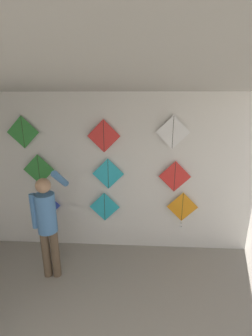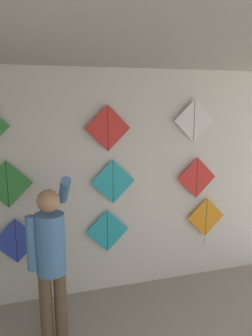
# 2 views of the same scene
# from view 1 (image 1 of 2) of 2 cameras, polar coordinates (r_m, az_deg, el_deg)

# --- Properties ---
(back_panel) EXTENTS (5.15, 0.06, 2.80)m
(back_panel) POSITION_cam_1_polar(r_m,az_deg,el_deg) (3.98, -5.09, -1.82)
(back_panel) COLOR silver
(back_panel) RESTS_ON ground
(ceiling_slab) EXTENTS (5.15, 4.79, 0.04)m
(ceiling_slab) POSITION_cam_1_polar(r_m,az_deg,el_deg) (1.81, -16.06, 21.43)
(ceiling_slab) COLOR #A8A399
(shopkeeper) EXTENTS (0.44, 0.61, 1.73)m
(shopkeeper) POSITION_cam_1_polar(r_m,az_deg,el_deg) (3.59, -19.35, -12.28)
(shopkeeper) COLOR brown
(shopkeeper) RESTS_ON ground
(kite_0) EXTENTS (0.55, 0.01, 0.55)m
(kite_0) POSITION_cam_1_polar(r_m,az_deg,el_deg) (4.40, -19.75, -8.91)
(kite_0) COLOR blue
(kite_1) EXTENTS (0.55, 0.01, 0.55)m
(kite_1) POSITION_cam_1_polar(r_m,az_deg,el_deg) (4.12, -5.46, -9.81)
(kite_1) COLOR #28B2C6
(kite_2) EXTENTS (0.55, 0.04, 0.69)m
(kite_2) POSITION_cam_1_polar(r_m,az_deg,el_deg) (4.14, 14.10, -9.89)
(kite_2) COLOR orange
(kite_3) EXTENTS (0.55, 0.01, 0.55)m
(kite_3) POSITION_cam_1_polar(r_m,az_deg,el_deg) (4.19, -21.27, -0.39)
(kite_3) COLOR #338C38
(kite_4) EXTENTS (0.55, 0.01, 0.55)m
(kite_4) POSITION_cam_1_polar(r_m,az_deg,el_deg) (3.87, -4.56, -1.50)
(kite_4) COLOR #28B2C6
(kite_5) EXTENTS (0.55, 0.01, 0.55)m
(kite_5) POSITION_cam_1_polar(r_m,az_deg,el_deg) (3.89, 12.28, -2.14)
(kite_5) COLOR red
(kite_6) EXTENTS (0.55, 0.01, 0.55)m
(kite_6) POSITION_cam_1_polar(r_m,az_deg,el_deg) (4.15, -24.73, 8.25)
(kite_6) COLOR #338C38
(kite_7) EXTENTS (0.55, 0.01, 0.55)m
(kite_7) POSITION_cam_1_polar(r_m,az_deg,el_deg) (3.73, -5.68, 8.07)
(kite_7) COLOR red
(kite_8) EXTENTS (0.55, 0.01, 0.55)m
(kite_8) POSITION_cam_1_polar(r_m,az_deg,el_deg) (3.71, 11.83, 8.88)
(kite_8) COLOR white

